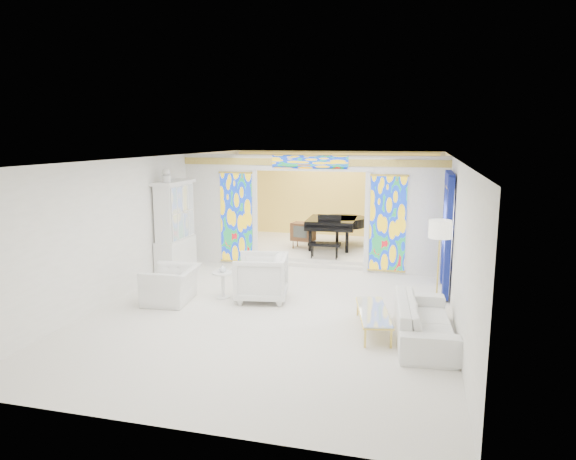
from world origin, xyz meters
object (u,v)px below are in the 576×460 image
(armchair_right, at_px, (261,277))
(coffee_table, at_px, (373,312))
(grand_piano, at_px, (336,223))
(china_cabinet, at_px, (175,228))
(tv_console, at_px, (303,232))
(sofa, at_px, (424,320))
(armchair_left, at_px, (171,285))

(armchair_right, relative_size, coffee_table, 0.63)
(grand_piano, bearing_deg, coffee_table, -76.81)
(armchair_right, bearing_deg, coffee_table, 54.28)
(china_cabinet, relative_size, tv_console, 3.54)
(china_cabinet, relative_size, sofa, 1.14)
(armchair_left, bearing_deg, coffee_table, 76.05)
(armchair_right, bearing_deg, armchair_left, -81.03)
(coffee_table, distance_m, tv_console, 6.28)
(armchair_left, distance_m, coffee_table, 4.34)
(armchair_right, height_order, coffee_table, armchair_right)
(coffee_table, relative_size, tv_console, 2.28)
(armchair_right, bearing_deg, tv_console, 171.32)
(sofa, bearing_deg, china_cabinet, 59.62)
(armchair_left, xyz_separation_m, grand_piano, (2.63, 5.57, 0.53))
(coffee_table, bearing_deg, grand_piano, 105.15)
(china_cabinet, distance_m, sofa, 6.89)
(armchair_left, height_order, armchair_right, armchair_right)
(sofa, distance_m, tv_console, 6.86)
(tv_console, bearing_deg, grand_piano, 37.33)
(grand_piano, height_order, tv_console, grand_piano)
(sofa, xyz_separation_m, coffee_table, (-0.89, 0.20, -0.01))
(armchair_left, relative_size, armchair_right, 1.05)
(china_cabinet, relative_size, coffee_table, 1.56)
(armchair_left, distance_m, sofa, 5.25)
(coffee_table, xyz_separation_m, tv_console, (-2.59, 5.70, 0.34))
(coffee_table, bearing_deg, armchair_left, 172.14)
(grand_piano, bearing_deg, armchair_right, -101.47)
(armchair_left, height_order, sofa, armchair_left)
(armchair_left, relative_size, sofa, 0.48)
(armchair_left, bearing_deg, china_cabinet, -162.05)
(tv_console, bearing_deg, china_cabinet, -121.45)
(armchair_left, bearing_deg, grand_piano, 148.62)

